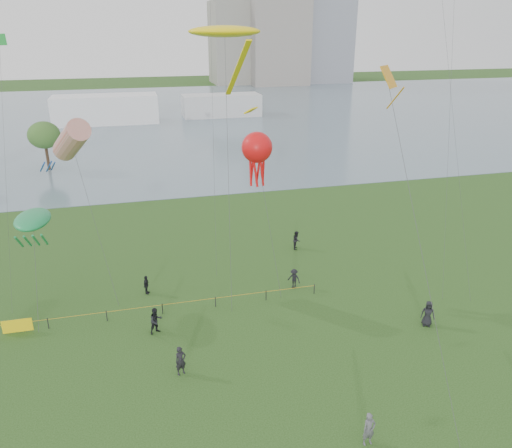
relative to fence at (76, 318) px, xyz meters
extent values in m
plane|color=#1D3E13|center=(12.39, -13.62, -0.55)|extent=(400.00, 400.00, 0.00)
cube|color=slate|center=(12.39, 86.38, -0.53)|extent=(400.00, 120.00, 0.08)
cube|color=gray|center=(58.39, 148.38, 18.45)|extent=(20.00, 20.00, 38.00)
cube|color=gray|center=(44.39, 154.38, 13.45)|extent=(16.00, 18.00, 28.00)
cube|color=white|center=(0.39, 81.38, 2.45)|extent=(22.00, 8.00, 6.00)
cube|color=silver|center=(26.39, 84.38, 1.95)|extent=(18.00, 7.00, 5.00)
cylinder|color=#332317|center=(-7.11, 44.30, 1.06)|extent=(0.44, 0.44, 3.22)
ellipsoid|color=#3F6929|center=(-7.11, 44.30, 4.67)|extent=(4.58, 4.58, 3.87)
cylinder|color=black|center=(-1.88, 0.00, -0.13)|extent=(0.07, 0.07, 0.85)
cylinder|color=black|center=(2.12, 0.00, -0.13)|extent=(0.07, 0.07, 0.85)
cylinder|color=black|center=(6.12, 0.00, -0.13)|extent=(0.07, 0.07, 0.85)
cylinder|color=black|center=(10.12, 0.00, -0.13)|extent=(0.07, 0.07, 0.85)
cylinder|color=black|center=(14.12, 0.00, -0.13)|extent=(0.07, 0.07, 0.85)
cylinder|color=black|center=(18.12, 0.00, -0.13)|extent=(0.07, 0.07, 0.85)
cylinder|color=gold|center=(6.12, 0.00, 0.19)|extent=(24.00, 0.03, 0.03)
cube|color=yellow|center=(-3.88, 0.00, 0.00)|extent=(2.00, 0.04, 1.00)
imported|color=#55565C|center=(15.38, -15.19, 0.39)|extent=(0.72, 0.51, 1.89)
imported|color=black|center=(5.53, -2.40, 0.42)|extent=(1.18, 1.09, 1.95)
imported|color=black|center=(16.85, 1.36, 0.28)|extent=(1.22, 1.19, 1.68)
imported|color=black|center=(5.13, 3.35, 0.23)|extent=(0.69, 0.99, 1.56)
imported|color=black|center=(24.35, -6.24, 0.41)|extent=(1.13, 1.00, 1.94)
imported|color=black|center=(6.70, -7.27, 0.41)|extent=(0.82, 0.67, 1.92)
imported|color=black|center=(19.51, 8.62, 0.34)|extent=(0.95, 1.06, 1.79)
cylinder|color=#3F3F42|center=(11.79, 2.35, 9.25)|extent=(1.24, 6.73, 19.62)
ellipsoid|color=yellow|center=(12.39, 5.71, 19.06)|extent=(5.40, 3.38, 0.84)
cube|color=yellow|center=(12.39, 1.51, 16.66)|extent=(0.36, 6.98, 4.09)
cube|color=yellow|center=(12.39, -2.29, 14.56)|extent=(0.95, 0.95, 0.42)
cylinder|color=#3F3F42|center=(1.78, 4.37, 5.43)|extent=(2.31, 4.65, 11.98)
cylinder|color=red|center=(0.64, 6.67, 11.41)|extent=(3.63, 5.08, 3.78)
cylinder|color=#1742A6|center=(-0.76, 5.47, 9.81)|extent=(0.60, 1.13, 0.88)
cylinder|color=#1742A6|center=(-1.03, 5.85, 9.81)|extent=(0.60, 1.13, 0.88)
cylinder|color=#1742A6|center=(-1.48, 5.71, 9.81)|extent=(0.60, 1.13, 0.88)
cylinder|color=#1742A6|center=(-1.48, 5.24, 9.81)|extent=(0.60, 1.13, 0.88)
cylinder|color=#1742A6|center=(-1.03, 5.09, 9.81)|extent=(0.60, 1.13, 0.88)
cylinder|color=#3F3F42|center=(-2.44, 1.54, 2.99)|extent=(0.17, 3.79, 7.10)
ellipsoid|color=#188745|center=(-2.37, 3.42, 6.54)|extent=(2.46, 4.42, 0.86)
cylinder|color=#188745|center=(-3.17, 1.82, 5.54)|extent=(0.16, 1.79, 1.54)
cylinder|color=#188745|center=(-2.62, 1.82, 5.54)|extent=(0.16, 1.79, 1.54)
cylinder|color=#188745|center=(-2.07, 1.82, 5.54)|extent=(0.16, 1.79, 1.54)
cylinder|color=#188745|center=(-1.52, 1.82, 5.54)|extent=(0.16, 1.79, 1.54)
cylinder|color=#3F3F42|center=(14.68, 1.21, 5.26)|extent=(1.42, 2.41, 11.63)
sphere|color=red|center=(13.99, 2.40, 11.07)|extent=(2.30, 2.30, 2.30)
cylinder|color=red|center=(14.49, 2.40, 9.47)|extent=(0.18, 0.54, 2.60)
cylinder|color=red|center=(14.24, 2.83, 9.47)|extent=(0.49, 0.36, 2.61)
cylinder|color=red|center=(13.74, 2.83, 9.47)|extent=(0.49, 0.36, 2.61)
cylinder|color=red|center=(13.49, 2.40, 9.47)|extent=(0.18, 0.54, 2.60)
cylinder|color=red|center=(13.74, 1.97, 9.47)|extent=(0.49, 0.36, 2.61)
cylinder|color=red|center=(14.24, 1.97, 9.47)|extent=(0.49, 0.36, 2.61)
cylinder|color=#3F3F42|center=(19.19, -12.30, 8.18)|extent=(1.17, 8.95, 17.49)
cube|color=orange|center=(18.62, -7.83, 16.92)|extent=(1.40, 1.40, 1.14)
cylinder|color=orange|center=(18.62, -8.73, 15.92)|extent=(0.08, 1.58, 1.35)
camera|label=1|loc=(4.96, -32.81, 19.50)|focal=35.00mm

